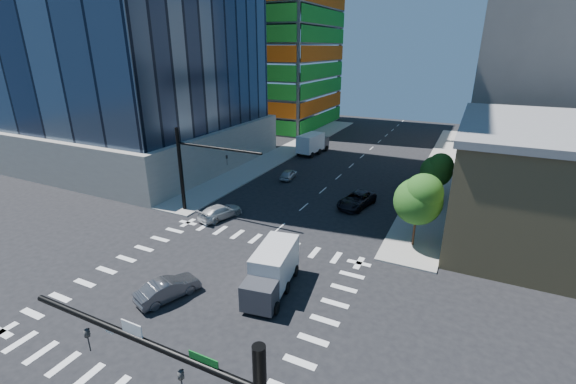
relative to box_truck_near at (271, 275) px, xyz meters
The scene contains 15 objects.
ground 5.06m from the box_truck_near, 152.20° to the right, with size 160.00×160.00×0.00m, color black.
road_markings 5.06m from the box_truck_near, 152.20° to the right, with size 20.00×20.00×0.01m, color silver.
sidewalk_ne 38.64m from the box_truck_near, 77.74° to the left, with size 5.00×60.00×0.15m, color gray.
sidewalk_nw 41.33m from the box_truck_near, 114.00° to the left, with size 5.00×60.00×0.15m, color gray.
construction_building 71.44m from the box_truck_near, 118.00° to the left, with size 25.16×34.50×70.60m.
bg_building_ne 58.78m from the box_truck_near, 66.71° to the left, with size 24.00×30.00×28.00m, color slate.
signal_mast_nw 17.51m from the box_truck_near, 147.15° to the left, with size 10.20×0.40×9.00m.
tree_south 14.68m from the box_truck_near, 54.41° to the left, with size 4.16×4.16×6.82m.
tree_north 25.29m from the box_truck_near, 69.95° to the left, with size 3.54×3.52×5.78m.
car_nb_far 18.53m from the box_truck_near, 87.02° to the left, with size 2.61×5.66×1.57m, color black.
car_sb_near 14.35m from the box_truck_near, 140.04° to the left, with size 2.02×4.97×1.44m, color silver.
car_sb_mid 26.07m from the box_truck_near, 113.02° to the left, with size 1.54×3.83×1.31m, color silver.
car_sb_cross 7.36m from the box_truck_near, 148.23° to the right, with size 1.59×4.57×1.51m, color #4D4D52.
box_truck_near is the anchor object (origin of this frame).
box_truck_far 40.01m from the box_truck_near, 107.97° to the left, with size 3.47×6.77×3.41m.
Camera 1 is at (15.89, -18.67, 16.82)m, focal length 24.00 mm.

